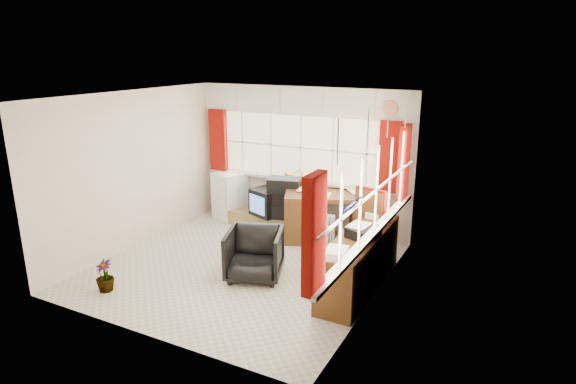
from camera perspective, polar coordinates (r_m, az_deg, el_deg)
name	(u,v)px	position (r m, az deg, el deg)	size (l,w,h in m)	color
ground	(243,267)	(7.23, -5.41, -8.84)	(4.00, 4.00, 0.00)	beige
room_walls	(240,169)	(6.73, -5.75, 2.79)	(4.00, 4.00, 4.00)	beige
window_back	(300,176)	(8.52, 1.44, 1.90)	(3.70, 0.12, 3.60)	beige
window_right	(373,228)	(6.11, 9.99, -4.28)	(0.12, 3.70, 3.60)	beige
curtains	(327,165)	(7.12, 4.61, 3.20)	(3.83, 3.83, 1.15)	#920B07
overhead_cabinets	(333,111)	(7.02, 5.36, 9.57)	(3.98, 3.98, 0.48)	white
desk	(328,215)	(8.05, 4.76, -2.68)	(1.58, 1.21, 0.85)	#583314
desk_lamp	(302,175)	(7.99, 1.70, 2.01)	(0.15, 0.13, 0.39)	#DDB209
task_chair	(365,227)	(7.05, 9.14, -4.12)	(0.59, 0.62, 1.18)	black
office_chair	(254,254)	(6.78, -4.00, -7.33)	(0.75, 0.77, 0.70)	black
radiator	(322,235)	(7.72, 4.04, -5.12)	(0.41, 0.18, 0.61)	white
credenza	(359,260)	(6.55, 8.47, -8.00)	(0.50, 2.00, 0.85)	#583314
file_tray	(363,232)	(6.34, 8.91, -4.70)	(0.31, 0.40, 0.13)	black
tv_bench	(267,219)	(8.81, -2.46, -3.18)	(1.40, 0.50, 0.25)	olive
crt_tv	(268,202)	(8.58, -2.43, -1.18)	(0.66, 0.63, 0.47)	black
hifi_stack	(285,199)	(8.44, -0.41, -0.81)	(0.76, 0.59, 0.70)	black
mini_fridge	(230,195)	(9.21, -6.89, -0.37)	(0.65, 0.66, 0.87)	white
spray_bottle_a	(268,219)	(8.69, -2.39, -3.19)	(0.13, 0.13, 0.33)	white
spray_bottle_b	(269,245)	(7.71, -2.31, -6.26)	(0.10, 0.10, 0.21)	#8ED5C4
flower_vase	(105,276)	(6.89, -20.90, -9.25)	(0.24, 0.24, 0.43)	black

